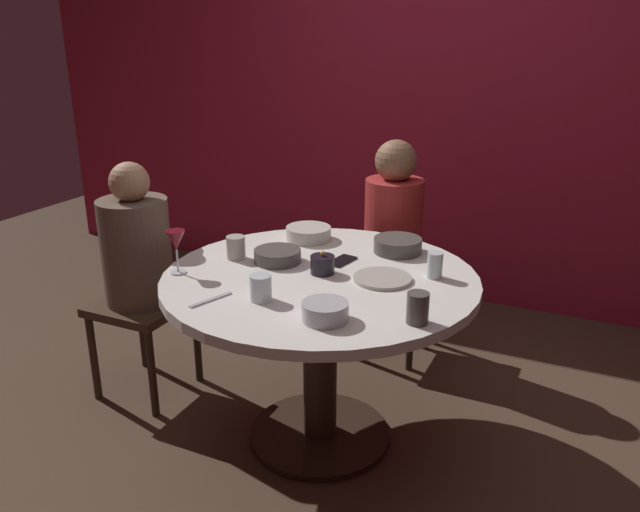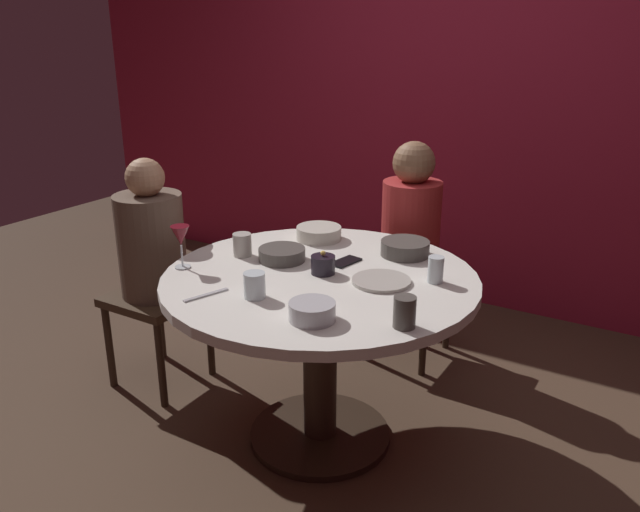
{
  "view_description": "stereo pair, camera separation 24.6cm",
  "coord_description": "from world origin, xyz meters",
  "px_view_note": "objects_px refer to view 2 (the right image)",
  "views": [
    {
      "loc": [
        0.99,
        -2.1,
        1.67
      ],
      "look_at": [
        0.0,
        0.0,
        0.83
      ],
      "focal_mm": 35.78,
      "sensor_mm": 36.0,
      "label": 1
    },
    {
      "loc": [
        1.2,
        -1.98,
        1.67
      ],
      "look_at": [
        0.0,
        0.0,
        0.83
      ],
      "focal_mm": 35.78,
      "sensor_mm": 36.0,
      "label": 2
    }
  ],
  "objects_px": {
    "cup_center_front": "(242,245)",
    "dinner_plate": "(381,281)",
    "wine_glass": "(181,237)",
    "bowl_serving_large": "(312,311)",
    "bowl_small_white": "(282,254)",
    "bowl_sauce_side": "(319,233)",
    "cup_near_candle": "(436,269)",
    "seated_diner_left": "(152,249)",
    "seated_diner_back": "(411,227)",
    "dining_table": "(320,315)",
    "cell_phone": "(345,262)",
    "cup_by_left_diner": "(405,312)",
    "candle_holder": "(324,265)",
    "bowl_salad_center": "(405,248)",
    "cup_by_right_diner": "(255,285)"
  },
  "relations": [
    {
      "from": "dining_table",
      "to": "seated_diner_left",
      "type": "distance_m",
      "value": 0.92
    },
    {
      "from": "cup_center_front",
      "to": "bowl_sauce_side",
      "type": "bearing_deg",
      "value": 65.37
    },
    {
      "from": "cup_center_front",
      "to": "bowl_salad_center",
      "type": "bearing_deg",
      "value": 31.68
    },
    {
      "from": "seated_diner_back",
      "to": "bowl_small_white",
      "type": "height_order",
      "value": "seated_diner_back"
    },
    {
      "from": "dinner_plate",
      "to": "bowl_sauce_side",
      "type": "bearing_deg",
      "value": 145.68
    },
    {
      "from": "dining_table",
      "to": "seated_diner_left",
      "type": "relative_size",
      "value": 1.11
    },
    {
      "from": "bowl_salad_center",
      "to": "cup_near_candle",
      "type": "height_order",
      "value": "cup_near_candle"
    },
    {
      "from": "bowl_sauce_side",
      "to": "wine_glass",
      "type": "bearing_deg",
      "value": -115.26
    },
    {
      "from": "dining_table",
      "to": "seated_diner_back",
      "type": "distance_m",
      "value": 0.9
    },
    {
      "from": "bowl_small_white",
      "to": "cup_near_candle",
      "type": "relative_size",
      "value": 1.9
    },
    {
      "from": "dinner_plate",
      "to": "bowl_salad_center",
      "type": "height_order",
      "value": "bowl_salad_center"
    },
    {
      "from": "cup_near_candle",
      "to": "cup_center_front",
      "type": "distance_m",
      "value": 0.82
    },
    {
      "from": "seated_diner_left",
      "to": "cup_center_front",
      "type": "relative_size",
      "value": 11.54
    },
    {
      "from": "seated_diner_back",
      "to": "bowl_salad_center",
      "type": "distance_m",
      "value": 0.54
    },
    {
      "from": "cell_phone",
      "to": "bowl_sauce_side",
      "type": "distance_m",
      "value": 0.33
    },
    {
      "from": "cell_phone",
      "to": "cup_center_front",
      "type": "height_order",
      "value": "cup_center_front"
    },
    {
      "from": "bowl_salad_center",
      "to": "cell_phone",
      "type": "bearing_deg",
      "value": -129.12
    },
    {
      "from": "dinner_plate",
      "to": "cup_by_right_diner",
      "type": "bearing_deg",
      "value": -132.14
    },
    {
      "from": "bowl_serving_large",
      "to": "bowl_small_white",
      "type": "height_order",
      "value": "bowl_serving_large"
    },
    {
      "from": "seated_diner_left",
      "to": "bowl_sauce_side",
      "type": "height_order",
      "value": "seated_diner_left"
    },
    {
      "from": "dining_table",
      "to": "seated_diner_left",
      "type": "height_order",
      "value": "seated_diner_left"
    },
    {
      "from": "seated_diner_back",
      "to": "bowl_sauce_side",
      "type": "height_order",
      "value": "seated_diner_back"
    },
    {
      "from": "bowl_salad_center",
      "to": "cup_by_right_diner",
      "type": "xyz_separation_m",
      "value": [
        -0.28,
        -0.69,
        0.02
      ]
    },
    {
      "from": "wine_glass",
      "to": "cup_center_front",
      "type": "distance_m",
      "value": 0.28
    },
    {
      "from": "cell_phone",
      "to": "cup_by_left_diner",
      "type": "relative_size",
      "value": 1.33
    },
    {
      "from": "wine_glass",
      "to": "bowl_serving_large",
      "type": "height_order",
      "value": "wine_glass"
    },
    {
      "from": "dining_table",
      "to": "dinner_plate",
      "type": "xyz_separation_m",
      "value": [
        0.24,
        0.06,
        0.18
      ]
    },
    {
      "from": "seated_diner_left",
      "to": "cell_phone",
      "type": "relative_size",
      "value": 8.0
    },
    {
      "from": "cup_center_front",
      "to": "dinner_plate",
      "type": "bearing_deg",
      "value": 2.82
    },
    {
      "from": "cup_by_right_diner",
      "to": "cup_center_front",
      "type": "xyz_separation_m",
      "value": [
        -0.31,
        0.33,
        0.0
      ]
    },
    {
      "from": "seated_diner_back",
      "to": "cup_by_right_diner",
      "type": "xyz_separation_m",
      "value": [
        -0.09,
        -1.19,
        0.08
      ]
    },
    {
      "from": "bowl_small_white",
      "to": "candle_holder",
      "type": "bearing_deg",
      "value": -9.72
    },
    {
      "from": "bowl_sauce_side",
      "to": "cup_by_right_diner",
      "type": "height_order",
      "value": "cup_by_right_diner"
    },
    {
      "from": "cup_by_left_diner",
      "to": "cup_center_front",
      "type": "xyz_separation_m",
      "value": [
        -0.87,
        0.27,
        -0.0
      ]
    },
    {
      "from": "bowl_serving_large",
      "to": "cup_by_right_diner",
      "type": "xyz_separation_m",
      "value": [
        -0.27,
        0.05,
        0.02
      ]
    },
    {
      "from": "bowl_serving_large",
      "to": "seated_diner_back",
      "type": "bearing_deg",
      "value": 98.53
    },
    {
      "from": "bowl_serving_large",
      "to": "cup_near_candle",
      "type": "height_order",
      "value": "cup_near_candle"
    },
    {
      "from": "seated_diner_left",
      "to": "bowl_sauce_side",
      "type": "xyz_separation_m",
      "value": [
        0.68,
        0.38,
        0.09
      ]
    },
    {
      "from": "dinner_plate",
      "to": "cell_phone",
      "type": "height_order",
      "value": "dinner_plate"
    },
    {
      "from": "seated_diner_back",
      "to": "bowl_small_white",
      "type": "relative_size",
      "value": 5.89
    },
    {
      "from": "bowl_small_white",
      "to": "cup_by_left_diner",
      "type": "relative_size",
      "value": 1.84
    },
    {
      "from": "cup_by_left_diner",
      "to": "cup_center_front",
      "type": "relative_size",
      "value": 1.09
    },
    {
      "from": "seated_diner_left",
      "to": "bowl_salad_center",
      "type": "xyz_separation_m",
      "value": [
        1.1,
        0.39,
        0.09
      ]
    },
    {
      "from": "cell_phone",
      "to": "candle_holder",
      "type": "bearing_deg",
      "value": 96.06
    },
    {
      "from": "dining_table",
      "to": "cell_phone",
      "type": "distance_m",
      "value": 0.25
    },
    {
      "from": "wine_glass",
      "to": "cup_center_front",
      "type": "height_order",
      "value": "wine_glass"
    },
    {
      "from": "bowl_small_white",
      "to": "bowl_serving_large",
      "type": "bearing_deg",
      "value": -45.74
    },
    {
      "from": "seated_diner_left",
      "to": "seated_diner_back",
      "type": "bearing_deg",
      "value": 44.06
    },
    {
      "from": "dining_table",
      "to": "dinner_plate",
      "type": "relative_size",
      "value": 5.51
    },
    {
      "from": "bowl_sauce_side",
      "to": "cup_center_front",
      "type": "distance_m",
      "value": 0.39
    }
  ]
}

